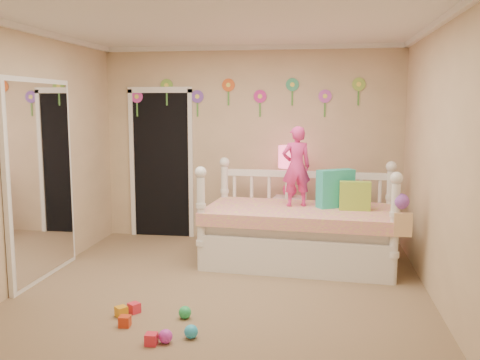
% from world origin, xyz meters
% --- Properties ---
extents(floor, '(4.00, 4.50, 0.01)m').
position_xyz_m(floor, '(0.00, 0.00, 0.00)').
color(floor, '#7F684C').
rests_on(floor, ground).
extents(ceiling, '(4.00, 4.50, 0.01)m').
position_xyz_m(ceiling, '(0.00, 0.00, 2.60)').
color(ceiling, white).
rests_on(ceiling, floor).
extents(back_wall, '(4.00, 0.01, 2.60)m').
position_xyz_m(back_wall, '(0.00, 2.25, 1.30)').
color(back_wall, tan).
rests_on(back_wall, floor).
extents(left_wall, '(0.01, 4.50, 2.60)m').
position_xyz_m(left_wall, '(-2.00, 0.00, 1.30)').
color(left_wall, tan).
rests_on(left_wall, floor).
extents(right_wall, '(0.01, 4.50, 2.60)m').
position_xyz_m(right_wall, '(2.00, 0.00, 1.30)').
color(right_wall, tan).
rests_on(right_wall, floor).
extents(crown_molding, '(4.00, 4.50, 0.06)m').
position_xyz_m(crown_molding, '(0.00, 0.00, 2.57)').
color(crown_molding, white).
rests_on(crown_molding, ceiling).
extents(daybed, '(2.26, 1.34, 1.18)m').
position_xyz_m(daybed, '(0.70, 1.20, 0.59)').
color(daybed, white).
rests_on(daybed, floor).
extents(pillow_turquoise, '(0.45, 0.36, 0.43)m').
position_xyz_m(pillow_turquoise, '(1.11, 1.30, 0.87)').
color(pillow_turquoise, teal).
rests_on(pillow_turquoise, daybed).
extents(pillow_lime, '(0.34, 0.13, 0.32)m').
position_xyz_m(pillow_lime, '(1.32, 1.16, 0.82)').
color(pillow_lime, '#97C13B').
rests_on(pillow_lime, daybed).
extents(child, '(0.39, 0.31, 0.93)m').
position_xyz_m(child, '(0.65, 1.30, 1.12)').
color(child, '#ED3591').
rests_on(child, daybed).
extents(nightstand, '(0.42, 0.33, 0.65)m').
position_xyz_m(nightstand, '(0.55, 1.92, 0.33)').
color(nightstand, white).
rests_on(nightstand, floor).
extents(table_lamp, '(0.30, 0.30, 0.66)m').
position_xyz_m(table_lamp, '(0.55, 1.92, 1.09)').
color(table_lamp, '#F82177').
rests_on(table_lamp, nightstand).
extents(closet_doorway, '(0.90, 0.04, 2.07)m').
position_xyz_m(closet_doorway, '(-1.25, 2.23, 1.03)').
color(closet_doorway, black).
rests_on(closet_doorway, back_wall).
extents(flower_decals, '(3.40, 0.02, 0.50)m').
position_xyz_m(flower_decals, '(-0.09, 2.24, 1.94)').
color(flower_decals, '#B2668C').
rests_on(flower_decals, back_wall).
extents(mirror_closet, '(0.07, 1.30, 2.10)m').
position_xyz_m(mirror_closet, '(-1.96, 0.30, 1.05)').
color(mirror_closet, white).
rests_on(mirror_closet, left_wall).
extents(hanging_bag, '(0.20, 0.16, 0.36)m').
position_xyz_m(hanging_bag, '(1.74, 0.58, 0.72)').
color(hanging_bag, beige).
rests_on(hanging_bag, daybed).
extents(toy_scatter, '(1.02, 1.42, 0.11)m').
position_xyz_m(toy_scatter, '(-0.43, -0.76, 0.06)').
color(toy_scatter, '#996666').
rests_on(toy_scatter, floor).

